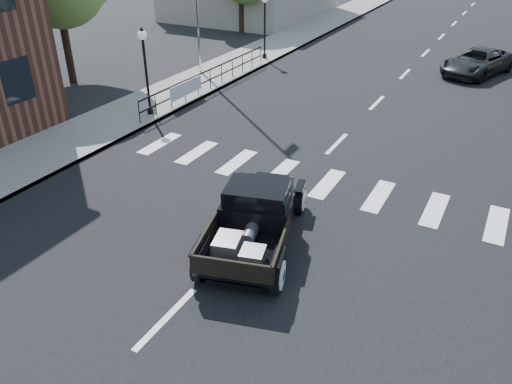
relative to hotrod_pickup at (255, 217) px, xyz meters
The scene contains 10 objects.
ground 0.89m from the hotrod_pickup, 150.87° to the right, with size 120.00×120.00×0.00m, color black.
road 14.83m from the hotrod_pickup, 91.33° to the left, with size 14.00×80.00×0.02m, color black.
road_markings 9.85m from the hotrod_pickup, 92.01° to the left, with size 12.00×60.00×0.06m, color silver, non-canonical shape.
sidewalk_left 17.26m from the hotrod_pickup, 120.85° to the left, with size 3.00×80.00×0.15m, color gray.
railing 12.44m from the hotrod_pickup, 127.93° to the left, with size 0.08×10.00×1.00m, color black, non-canonical shape.
banner 10.88m from the hotrod_pickup, 134.09° to the left, with size 0.04×2.20×0.60m, color silver, non-canonical shape.
lamp_post_b 9.90m from the hotrod_pickup, 143.83° to the left, with size 0.36×0.36×3.40m, color black, non-canonical shape.
lamp_post_c 17.72m from the hotrod_pickup, 116.68° to the left, with size 0.36×0.36×3.40m, color black, non-canonical shape.
hotrod_pickup is the anchor object (origin of this frame).
second_car 18.69m from the hotrod_pickup, 81.32° to the left, with size 2.12×4.60×1.28m, color black.
Camera 1 is at (5.23, -8.83, 7.28)m, focal length 35.00 mm.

